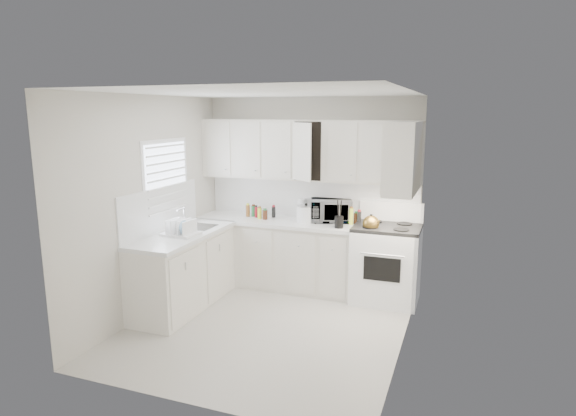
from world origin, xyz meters
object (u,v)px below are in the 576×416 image
at_px(tea_kettle, 371,222).
at_px(rice_cooker, 306,213).
at_px(utensil_crock, 339,214).
at_px(microwave, 331,208).
at_px(dish_rack, 181,226).
at_px(stove, 386,253).

relative_size(tea_kettle, rice_cooker, 1.01).
xyz_separation_m(tea_kettle, utensil_crock, (-0.41, 0.01, 0.08)).
bearing_deg(microwave, dish_rack, -155.88).
xyz_separation_m(utensil_crock, dish_rack, (-1.69, -1.02, -0.07)).
xyz_separation_m(rice_cooker, dish_rack, (-1.18, -1.21, -0.01)).
bearing_deg(tea_kettle, stove, 66.09).
bearing_deg(utensil_crock, tea_kettle, -2.04).
height_order(tea_kettle, microwave, microwave).
distance_m(stove, utensil_crock, 0.79).
xyz_separation_m(stove, tea_kettle, (-0.18, -0.16, 0.42)).
distance_m(rice_cooker, utensil_crock, 0.54).
bearing_deg(dish_rack, utensil_crock, 34.95).
distance_m(stove, dish_rack, 2.59).
bearing_deg(microwave, rice_cooker, -172.28).
relative_size(rice_cooker, utensil_crock, 0.69).
relative_size(utensil_crock, dish_rack, 0.90).
xyz_separation_m(microwave, dish_rack, (-1.49, -1.36, -0.07)).
bearing_deg(tea_kettle, utensil_crock, -157.58).
xyz_separation_m(stove, microwave, (-0.79, 0.19, 0.50)).
bearing_deg(stove, utensil_crock, -166.82).
height_order(rice_cooker, dish_rack, rice_cooker).
bearing_deg(stove, tea_kettle, -138.99).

